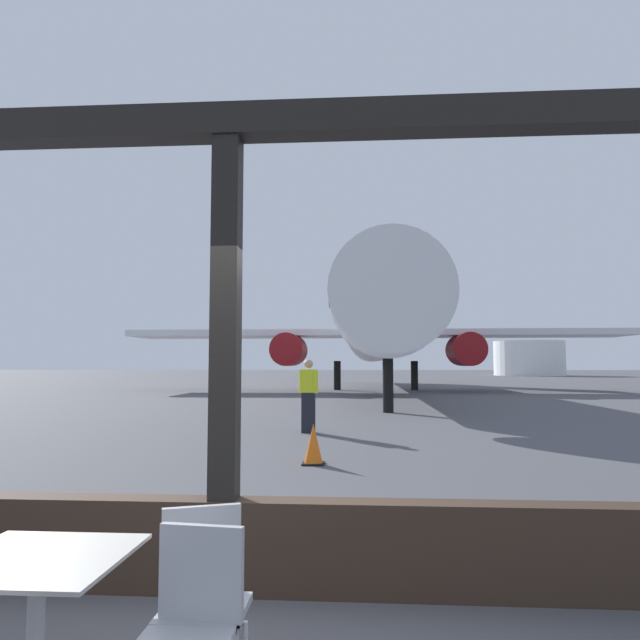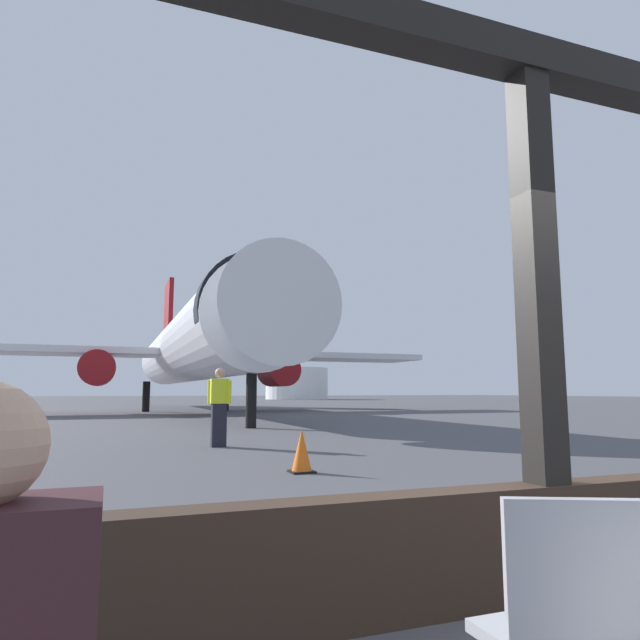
# 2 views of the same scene
# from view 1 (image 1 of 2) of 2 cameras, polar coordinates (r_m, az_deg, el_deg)

# --- Properties ---
(ground_plane) EXTENTS (220.00, 220.00, 0.00)m
(ground_plane) POSITION_cam_1_polar(r_m,az_deg,el_deg) (44.30, 2.74, -6.40)
(ground_plane) COLOR #4C4C51
(window_frame) EXTENTS (7.37, 0.24, 3.59)m
(window_frame) POSITION_cam_1_polar(r_m,az_deg,el_deg) (4.39, -9.28, -9.01)
(window_frame) COLOR #38281E
(window_frame) RESTS_ON ground
(dining_table) EXTENTS (0.80, 0.80, 0.74)m
(dining_table) POSITION_cam_1_polar(r_m,az_deg,el_deg) (3.31, -26.00, -25.15)
(dining_table) COLOR #ADA89E
(dining_table) RESTS_ON ground
(cafe_chair_aisle_left) EXTENTS (0.49, 0.49, 0.90)m
(cafe_chair_aisle_left) POSITION_cam_1_polar(r_m,az_deg,el_deg) (3.23, -11.39, -24.14)
(cafe_chair_aisle_left) COLOR #B2B2B7
(cafe_chair_aisle_left) RESTS_ON ground
(cafe_chair_side_extra) EXTENTS (0.43, 0.43, 0.89)m
(cafe_chair_side_extra) POSITION_cam_1_polar(r_m,az_deg,el_deg) (2.94, -12.38, -26.31)
(cafe_chair_side_extra) COLOR #B2B2B7
(cafe_chair_side_extra) RESTS_ON ground
(airplane) EXTENTS (29.73, 36.62, 10.71)m
(airplane) POSITION_cam_1_polar(r_m,az_deg,el_deg) (34.49, 5.52, -0.77)
(airplane) COLOR silver
(airplane) RESTS_ON ground
(ground_crew_worker) EXTENTS (0.48, 0.37, 1.74)m
(ground_crew_worker) POSITION_cam_1_polar(r_m,az_deg,el_deg) (14.03, -1.14, -7.29)
(ground_crew_worker) COLOR black
(ground_crew_worker) RESTS_ON ground
(traffic_cone) EXTENTS (0.36, 0.36, 0.66)m
(traffic_cone) POSITION_cam_1_polar(r_m,az_deg,el_deg) (9.74, -0.65, -12.11)
(traffic_cone) COLOR orange
(traffic_cone) RESTS_ON ground
(fuel_storage_tank) EXTENTS (9.56, 9.56, 4.79)m
(fuel_storage_tank) POSITION_cam_1_polar(r_m,az_deg,el_deg) (86.74, 19.74, -3.54)
(fuel_storage_tank) COLOR white
(fuel_storage_tank) RESTS_ON ground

